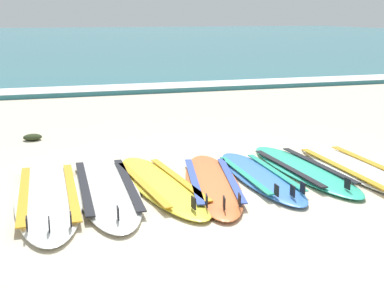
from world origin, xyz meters
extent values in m
plane|color=beige|center=(0.00, 0.00, 0.00)|extent=(80.00, 80.00, 0.00)
cube|color=teal|center=(0.00, 36.99, 0.05)|extent=(80.00, 60.00, 0.10)
cube|color=white|center=(0.00, 7.52, 0.06)|extent=(80.00, 1.05, 0.11)
ellipsoid|color=silver|center=(-1.63, 0.45, 0.04)|extent=(0.67, 2.53, 0.07)
cube|color=gold|center=(-1.85, 0.46, 0.08)|extent=(0.12, 1.76, 0.01)
cube|color=gold|center=(-1.40, 0.45, 0.08)|extent=(0.12, 1.76, 0.01)
cube|color=black|center=(-1.64, -0.53, 0.12)|extent=(0.01, 0.09, 0.11)
cube|color=black|center=(-1.81, -0.47, 0.12)|extent=(0.01, 0.09, 0.11)
cube|color=black|center=(-1.47, -0.47, 0.12)|extent=(0.01, 0.09, 0.11)
ellipsoid|color=silver|center=(-1.05, 0.52, 0.04)|extent=(0.69, 2.49, 0.07)
cube|color=black|center=(-1.27, 0.52, 0.08)|extent=(0.14, 1.73, 0.01)
cube|color=black|center=(-0.82, 0.51, 0.08)|extent=(0.14, 1.73, 0.01)
cube|color=black|center=(-1.08, -0.45, 0.12)|extent=(0.01, 0.09, 0.11)
ellipsoid|color=yellow|center=(-0.49, 0.47, 0.04)|extent=(0.81, 2.28, 0.07)
cube|color=gold|center=(-0.69, 0.45, 0.08)|extent=(0.25, 1.56, 0.01)
cube|color=gold|center=(-0.29, 0.49, 0.08)|extent=(0.25, 1.56, 0.01)
cube|color=black|center=(-0.39, -0.40, 0.12)|extent=(0.02, 0.09, 0.11)
ellipsoid|color=orange|center=(0.05, 0.36, 0.04)|extent=(0.98, 2.24, 0.07)
cube|color=#334CB2|center=(-0.14, 0.40, 0.08)|extent=(0.39, 1.51, 0.01)
cube|color=#334CB2|center=(0.24, 0.32, 0.08)|extent=(0.39, 1.51, 0.01)
cube|color=black|center=(-0.13, -0.47, 0.12)|extent=(0.03, 0.09, 0.11)
cube|color=black|center=(-0.26, -0.38, 0.12)|extent=(0.03, 0.09, 0.11)
cube|color=black|center=(0.03, -0.44, 0.12)|extent=(0.03, 0.09, 0.11)
ellipsoid|color=#3875CC|center=(0.62, 0.43, 0.04)|extent=(0.53, 2.02, 0.07)
cube|color=teal|center=(0.44, 0.43, 0.08)|extent=(0.09, 1.41, 0.01)
cube|color=teal|center=(0.80, 0.43, 0.08)|extent=(0.09, 1.41, 0.01)
cube|color=black|center=(0.61, -0.36, 0.12)|extent=(0.01, 0.09, 0.11)
cube|color=black|center=(0.47, -0.29, 0.12)|extent=(0.01, 0.09, 0.11)
cube|color=black|center=(0.75, -0.30, 0.12)|extent=(0.01, 0.09, 0.11)
ellipsoid|color=#2DB793|center=(1.20, 0.53, 0.04)|extent=(0.63, 2.19, 0.07)
cube|color=black|center=(1.01, 0.53, 0.08)|extent=(0.13, 1.52, 0.01)
cube|color=black|center=(1.40, 0.54, 0.08)|extent=(0.13, 1.52, 0.01)
cube|color=black|center=(1.23, -0.31, 0.12)|extent=(0.02, 0.09, 0.11)
ellipsoid|color=silver|center=(1.81, 0.35, 0.04)|extent=(0.62, 2.44, 0.07)
cube|color=gold|center=(1.59, 0.35, 0.08)|extent=(0.09, 1.71, 0.01)
cube|color=gold|center=(2.03, 0.35, 0.08)|extent=(0.09, 1.71, 0.01)
ellipsoid|color=#2D381E|center=(-1.76, 3.05, 0.05)|extent=(0.26, 0.21, 0.09)
camera|label=1|loc=(-1.67, -4.60, 1.76)|focal=48.88mm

